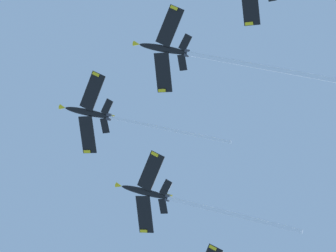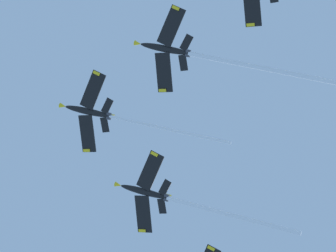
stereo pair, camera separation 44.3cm
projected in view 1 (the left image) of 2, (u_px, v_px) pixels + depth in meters
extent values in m
ellipsoid|color=black|center=(87.00, 112.00, 178.75)|extent=(5.73, 11.41, 5.79)
cone|color=yellow|center=(63.00, 107.00, 181.09)|extent=(1.82, 2.24, 1.72)
ellipsoid|color=black|center=(81.00, 111.00, 180.04)|extent=(2.00, 3.10, 1.89)
cube|color=black|center=(92.00, 91.00, 177.41)|extent=(9.36, 4.54, 1.55)
cube|color=yellow|center=(96.00, 74.00, 176.67)|extent=(0.92, 1.79, 0.79)
cube|color=black|center=(88.00, 135.00, 179.35)|extent=(9.31, 7.99, 1.55)
cube|color=yellow|center=(87.00, 152.00, 180.10)|extent=(1.56, 1.80, 0.79)
cube|color=black|center=(107.00, 107.00, 176.59)|extent=(3.70, 1.94, 0.83)
cube|color=black|center=(105.00, 126.00, 177.42)|extent=(3.88, 3.62, 0.83)
cube|color=yellow|center=(108.00, 115.00, 178.36)|extent=(1.37, 3.12, 3.50)
cylinder|color=#38383D|center=(109.00, 115.00, 176.55)|extent=(1.19, 1.44, 1.12)
cylinder|color=#38383D|center=(109.00, 119.00, 176.72)|extent=(1.19, 1.44, 1.12)
cylinder|color=white|center=(168.00, 129.00, 171.29)|extent=(10.97, 26.53, 12.07)
ellipsoid|color=black|center=(163.00, 49.00, 169.48)|extent=(5.57, 11.40, 5.94)
cone|color=yellow|center=(137.00, 44.00, 171.89)|extent=(1.81, 2.24, 1.73)
ellipsoid|color=black|center=(156.00, 47.00, 170.79)|extent=(1.97, 3.09, 1.92)
cube|color=black|center=(170.00, 26.00, 168.14)|extent=(9.33, 4.40, 1.59)
cube|color=yellow|center=(174.00, 8.00, 167.40)|extent=(0.89, 1.77, 0.81)
cube|color=black|center=(163.00, 73.00, 170.07)|extent=(9.33, 7.90, 1.59)
cube|color=yellow|center=(162.00, 91.00, 170.82)|extent=(1.54, 1.80, 0.81)
cube|color=black|center=(185.00, 42.00, 167.27)|extent=(3.67, 1.88, 0.85)
cube|color=black|center=(182.00, 63.00, 168.10)|extent=(3.89, 3.59, 0.85)
cube|color=yellow|center=(185.00, 52.00, 169.04)|extent=(1.33, 3.16, 3.52)
cylinder|color=#38383D|center=(187.00, 51.00, 167.23)|extent=(1.18, 1.44, 1.13)
cylinder|color=#38383D|center=(187.00, 55.00, 167.39)|extent=(1.18, 1.44, 1.13)
cylinder|color=white|center=(263.00, 67.00, 160.96)|extent=(12.43, 30.82, 14.61)
ellipsoid|color=black|center=(145.00, 192.00, 176.03)|extent=(5.62, 11.47, 5.70)
cone|color=yellow|center=(119.00, 186.00, 178.31)|extent=(1.80, 2.23, 1.71)
ellipsoid|color=black|center=(138.00, 189.00, 177.30)|extent=(1.97, 3.10, 1.87)
cube|color=black|center=(151.00, 171.00, 174.71)|extent=(9.34, 4.45, 1.52)
cube|color=yellow|center=(155.00, 154.00, 173.97)|extent=(0.90, 1.79, 0.78)
cube|color=black|center=(145.00, 214.00, 176.64)|extent=(9.35, 7.93, 1.52)
cube|color=yellow|center=(144.00, 231.00, 177.39)|extent=(1.55, 1.81, 0.78)
cube|color=black|center=(166.00, 187.00, 173.92)|extent=(3.68, 1.90, 0.81)
cube|color=black|center=(163.00, 206.00, 174.75)|extent=(3.89, 3.60, 0.81)
cube|color=yellow|center=(166.00, 195.00, 175.70)|extent=(1.32, 3.12, 3.49)
cylinder|color=#38383D|center=(168.00, 196.00, 173.89)|extent=(1.18, 1.43, 1.11)
cylinder|color=#38383D|center=(167.00, 200.00, 174.06)|extent=(1.18, 1.43, 1.11)
cylinder|color=white|center=(233.00, 214.00, 168.53)|extent=(11.53, 28.30, 12.70)
cube|color=black|center=(250.00, 4.00, 161.61)|extent=(9.29, 8.02, 1.57)
cube|color=yellow|center=(249.00, 24.00, 162.36)|extent=(1.57, 1.79, 0.80)
cube|color=yellow|center=(213.00, 248.00, 170.95)|extent=(0.92, 1.79, 0.81)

